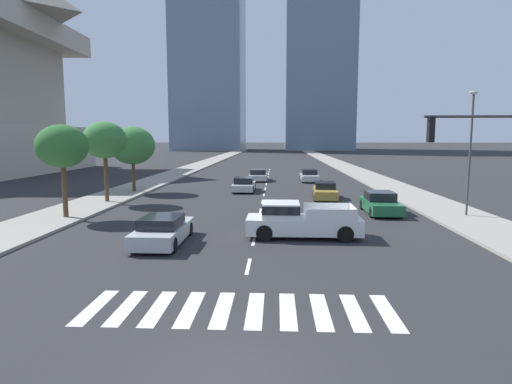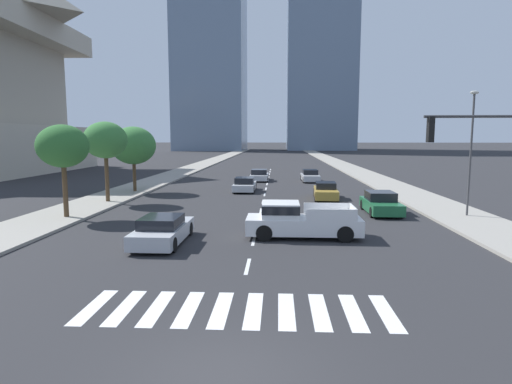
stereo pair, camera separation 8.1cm
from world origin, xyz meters
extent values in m
plane|color=#28282B|center=(0.00, 0.00, 0.00)|extent=(800.00, 800.00, 0.00)
cube|color=gray|center=(11.97, 30.00, 0.07)|extent=(4.00, 260.00, 0.15)
cube|color=gray|center=(-11.97, 30.00, 0.07)|extent=(4.00, 260.00, 0.15)
cube|color=silver|center=(-4.05, 3.39, 0.00)|extent=(0.45, 2.55, 0.01)
cube|color=silver|center=(-3.15, 3.39, 0.00)|extent=(0.45, 2.55, 0.01)
cube|color=silver|center=(-2.25, 3.39, 0.00)|extent=(0.45, 2.55, 0.01)
cube|color=silver|center=(-1.35, 3.39, 0.00)|extent=(0.45, 2.55, 0.01)
cube|color=silver|center=(-0.45, 3.39, 0.00)|extent=(0.45, 2.55, 0.01)
cube|color=silver|center=(0.45, 3.39, 0.00)|extent=(0.45, 2.55, 0.01)
cube|color=silver|center=(1.35, 3.39, 0.00)|extent=(0.45, 2.55, 0.01)
cube|color=silver|center=(2.25, 3.39, 0.00)|extent=(0.45, 2.55, 0.01)
cube|color=silver|center=(3.15, 3.39, 0.00)|extent=(0.45, 2.55, 0.01)
cube|color=silver|center=(4.05, 3.39, 0.00)|extent=(0.45, 2.55, 0.01)
cube|color=silver|center=(0.00, 7.39, 0.00)|extent=(0.14, 2.00, 0.01)
cube|color=silver|center=(0.00, 11.39, 0.00)|extent=(0.14, 2.00, 0.01)
cube|color=silver|center=(0.00, 15.39, 0.00)|extent=(0.14, 2.00, 0.01)
cube|color=silver|center=(0.00, 19.39, 0.00)|extent=(0.14, 2.00, 0.01)
cube|color=silver|center=(0.00, 23.39, 0.00)|extent=(0.14, 2.00, 0.01)
cube|color=silver|center=(0.00, 27.39, 0.00)|extent=(0.14, 2.00, 0.01)
cube|color=silver|center=(0.00, 31.39, 0.00)|extent=(0.14, 2.00, 0.01)
cube|color=silver|center=(0.00, 35.39, 0.00)|extent=(0.14, 2.00, 0.01)
cube|color=silver|center=(0.00, 39.39, 0.00)|extent=(0.14, 2.00, 0.01)
cube|color=silver|center=(0.00, 43.39, 0.00)|extent=(0.14, 2.00, 0.01)
cube|color=silver|center=(0.00, 47.39, 0.00)|extent=(0.14, 2.00, 0.01)
cube|color=silver|center=(0.00, 51.39, 0.00)|extent=(0.14, 2.00, 0.01)
cube|color=silver|center=(0.00, 55.39, 0.00)|extent=(0.14, 2.00, 0.01)
cube|color=silver|center=(2.32, 12.15, 0.59)|extent=(5.41, 2.01, 0.75)
cube|color=silver|center=(1.24, 12.16, 1.32)|extent=(1.74, 1.83, 0.70)
cube|color=black|center=(1.24, 12.16, 1.40)|extent=(1.76, 1.87, 0.39)
cube|color=silver|center=(3.50, 11.19, 1.25)|extent=(2.27, 0.10, 0.55)
cube|color=silver|center=(3.51, 13.09, 1.25)|extent=(2.27, 0.10, 0.55)
cube|color=silver|center=(4.64, 12.13, 1.25)|extent=(0.09, 1.89, 0.55)
cylinder|color=black|center=(0.48, 11.28, 0.38)|extent=(0.76, 0.27, 0.76)
cylinder|color=black|center=(0.49, 13.04, 0.38)|extent=(0.76, 0.27, 0.76)
cylinder|color=black|center=(4.15, 11.26, 0.38)|extent=(0.76, 0.27, 0.76)
cylinder|color=black|center=(4.16, 13.02, 0.38)|extent=(0.76, 0.27, 0.76)
cube|color=#B7BABF|center=(-1.82, 29.53, 0.44)|extent=(1.85, 4.37, 0.56)
cube|color=black|center=(-1.82, 29.31, 0.98)|extent=(1.61, 1.97, 0.53)
cylinder|color=black|center=(-2.62, 31.01, 0.32)|extent=(0.23, 0.64, 0.64)
cylinder|color=black|center=(-0.99, 31.00, 0.32)|extent=(0.23, 0.64, 0.64)
cylinder|color=black|center=(-2.65, 28.05, 0.32)|extent=(0.23, 0.64, 0.64)
cylinder|color=black|center=(-1.01, 28.04, 0.32)|extent=(0.23, 0.64, 0.64)
cube|color=#B7BABF|center=(-0.94, 38.90, 0.44)|extent=(1.91, 4.48, 0.56)
cube|color=black|center=(-0.94, 38.68, 0.99)|extent=(1.67, 2.02, 0.55)
cylinder|color=black|center=(-1.79, 40.43, 0.32)|extent=(0.22, 0.64, 0.64)
cylinder|color=black|center=(-0.08, 40.42, 0.32)|extent=(0.22, 0.64, 0.64)
cylinder|color=black|center=(-1.80, 37.38, 0.32)|extent=(0.22, 0.64, 0.64)
cylinder|color=black|center=(-0.09, 37.38, 0.32)|extent=(0.22, 0.64, 0.64)
cube|color=#B7BABF|center=(-4.05, 10.71, 0.48)|extent=(1.92, 4.62, 0.63)
cube|color=black|center=(-4.05, 10.48, 1.02)|extent=(1.67, 2.09, 0.46)
cylinder|color=black|center=(-4.88, 12.28, 0.32)|extent=(0.23, 0.64, 0.64)
cylinder|color=black|center=(-3.18, 12.27, 0.32)|extent=(0.23, 0.64, 0.64)
cylinder|color=black|center=(-4.91, 9.15, 0.32)|extent=(0.23, 0.64, 0.64)
cylinder|color=black|center=(-3.22, 9.13, 0.32)|extent=(0.23, 0.64, 0.64)
cube|color=#B7BABF|center=(4.58, 38.30, 0.46)|extent=(1.87, 4.47, 0.60)
cube|color=black|center=(4.57, 38.52, 1.01)|extent=(1.60, 2.03, 0.52)
cylinder|color=black|center=(5.41, 36.82, 0.32)|extent=(0.24, 0.65, 0.64)
cylinder|color=black|center=(3.82, 36.78, 0.32)|extent=(0.24, 0.65, 0.64)
cylinder|color=black|center=(5.33, 39.83, 0.32)|extent=(0.24, 0.65, 0.64)
cylinder|color=black|center=(3.75, 39.79, 0.32)|extent=(0.24, 0.65, 0.64)
cube|color=#1E6038|center=(7.54, 18.88, 0.48)|extent=(1.90, 4.39, 0.64)
cube|color=black|center=(7.54, 19.10, 1.07)|extent=(1.66, 1.98, 0.55)
cylinder|color=black|center=(8.38, 17.38, 0.32)|extent=(0.22, 0.64, 0.64)
cylinder|color=black|center=(6.69, 17.39, 0.32)|extent=(0.22, 0.64, 0.64)
cylinder|color=black|center=(8.40, 20.36, 0.32)|extent=(0.22, 0.64, 0.64)
cylinder|color=black|center=(6.71, 20.37, 0.32)|extent=(0.22, 0.64, 0.64)
cube|color=#B28E38|center=(4.78, 25.04, 0.48)|extent=(1.96, 4.47, 0.64)
cube|color=black|center=(4.80, 25.25, 1.05)|extent=(1.62, 2.05, 0.49)
cylinder|color=black|center=(5.47, 23.51, 0.32)|extent=(0.26, 0.65, 0.64)
cylinder|color=black|center=(3.93, 23.59, 0.32)|extent=(0.26, 0.65, 0.64)
cylinder|color=black|center=(5.64, 26.48, 0.32)|extent=(0.26, 0.65, 0.64)
cylinder|color=black|center=(4.10, 26.57, 0.32)|extent=(0.26, 0.65, 0.64)
cylinder|color=#333335|center=(8.64, 7.65, 5.45)|extent=(4.86, 0.10, 0.10)
cube|color=black|center=(6.46, 7.65, 5.00)|extent=(0.20, 0.28, 0.90)
sphere|color=red|center=(6.46, 7.65, 5.30)|extent=(0.18, 0.18, 0.18)
sphere|color=orange|center=(6.46, 7.65, 5.00)|extent=(0.18, 0.18, 0.18)
sphere|color=green|center=(6.46, 7.65, 4.70)|extent=(0.18, 0.18, 0.18)
cylinder|color=#3F3F42|center=(12.27, 17.63, 3.66)|extent=(0.12, 0.12, 7.01)
ellipsoid|color=beige|center=(12.27, 17.63, 7.26)|extent=(0.50, 0.24, 0.20)
cylinder|color=#4C3823|center=(-11.17, 16.01, 1.61)|extent=(0.28, 0.28, 2.93)
ellipsoid|color=#2D662D|center=(-11.17, 16.01, 4.23)|extent=(2.89, 2.89, 2.45)
cylinder|color=#4C3823|center=(-11.17, 22.11, 1.73)|extent=(0.28, 0.28, 3.17)
ellipsoid|color=#387538|center=(-11.17, 22.11, 4.54)|extent=(3.06, 3.06, 2.60)
cylinder|color=#4C3823|center=(-11.17, 28.00, 1.35)|extent=(0.28, 0.28, 2.39)
ellipsoid|color=#387538|center=(-11.17, 28.00, 4.05)|extent=(3.76, 3.76, 3.19)
cube|color=slate|center=(-23.75, 153.36, 46.14)|extent=(24.67, 28.37, 92.27)
cube|color=slate|center=(16.93, 161.81, 53.66)|extent=(24.94, 29.84, 107.33)
camera|label=1|loc=(1.01, -7.85, 4.72)|focal=30.00mm
camera|label=2|loc=(1.09, -7.85, 4.72)|focal=30.00mm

